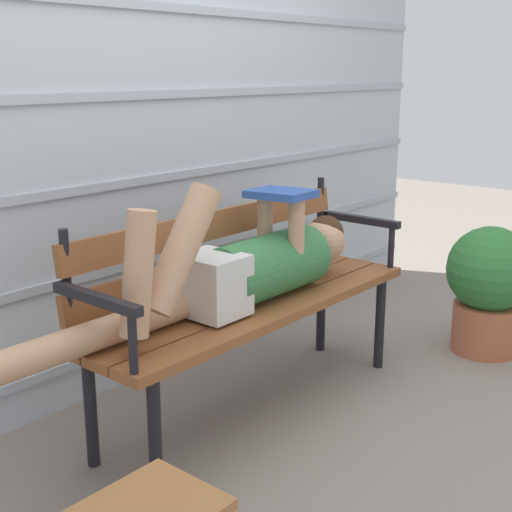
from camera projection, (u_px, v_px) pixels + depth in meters
ground_plane at (285, 420)px, 2.80m from camera, size 12.00×12.00×0.00m
house_siding at (141, 95)px, 2.97m from camera, size 4.36×0.08×2.48m
park_bench at (244, 288)px, 2.81m from camera, size 1.57×0.44×0.85m
reclining_person at (244, 267)px, 2.69m from camera, size 1.68×0.25×0.52m
potted_plant at (489, 284)px, 3.41m from camera, size 0.42×0.42×0.62m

